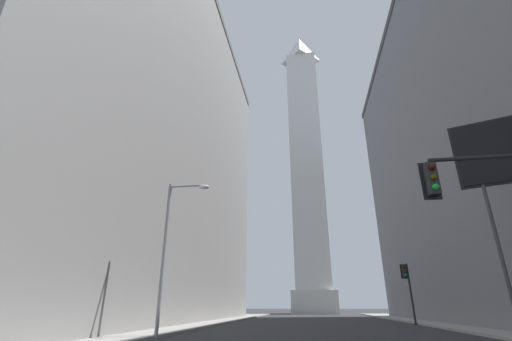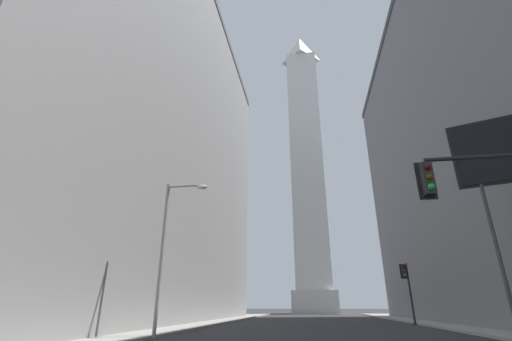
{
  "view_description": "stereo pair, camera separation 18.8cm",
  "coord_description": "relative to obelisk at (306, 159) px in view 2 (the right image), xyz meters",
  "views": [
    {
      "loc": [
        -0.63,
        -2.29,
        1.58
      ],
      "look_at": [
        -8.61,
        50.29,
        22.64
      ],
      "focal_mm": 24.0,
      "sensor_mm": 36.0,
      "label": 1
    },
    {
      "loc": [
        -0.44,
        -2.26,
        1.58
      ],
      "look_at": [
        -8.61,
        50.29,
        22.64
      ],
      "focal_mm": 24.0,
      "sensor_mm": 36.0,
      "label": 2
    }
  ],
  "objects": [
    {
      "name": "traffic_light_mid_right",
      "position": [
        8.37,
        -42.65,
        -31.62
      ],
      "size": [
        0.8,
        0.53,
        5.32
      ],
      "color": "black",
      "rests_on": "ground_plane"
    },
    {
      "name": "obelisk",
      "position": [
        0.0,
        0.0,
        0.0
      ],
      "size": [
        9.41,
        9.41,
        72.55
      ],
      "color": "silver",
      "rests_on": "ground_plane"
    },
    {
      "name": "building_left",
      "position": [
        -22.4,
        -44.46,
        -14.83
      ],
      "size": [
        22.62,
        51.58,
        40.58
      ],
      "color": "gray",
      "rests_on": "ground_plane"
    },
    {
      "name": "sidewalk_left",
      "position": [
        -11.14,
        -48.42,
        -35.05
      ],
      "size": [
        5.0,
        90.79,
        0.15
      ],
      "primitive_type": "cube",
      "color": "gray",
      "rests_on": "ground_plane"
    },
    {
      "name": "street_lamp",
      "position": [
        -8.22,
        -59.61,
        -30.07
      ],
      "size": [
        2.5,
        0.36,
        8.33
      ],
      "color": "gray",
      "rests_on": "ground_plane"
    },
    {
      "name": "sidewalk_right",
      "position": [
        11.14,
        -48.42,
        -35.05
      ],
      "size": [
        5.0,
        90.79,
        0.15
      ],
      "primitive_type": "cube",
      "color": "gray",
      "rests_on": "ground_plane"
    }
  ]
}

